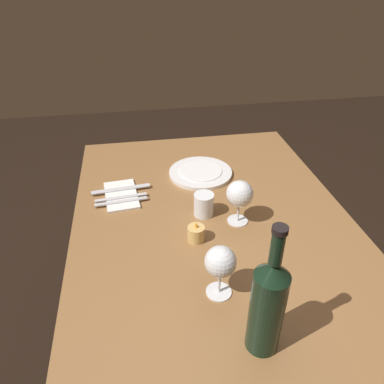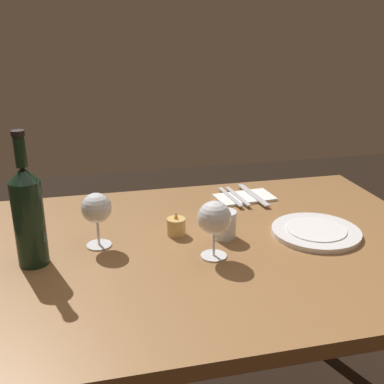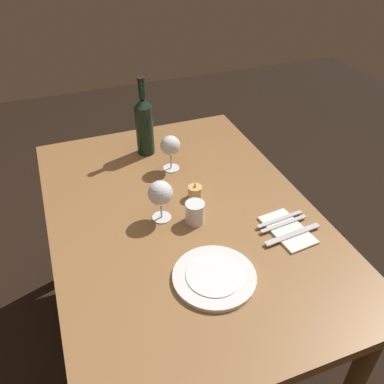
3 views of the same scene
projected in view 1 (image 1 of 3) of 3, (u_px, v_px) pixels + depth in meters
ground_plane at (209, 359)px, 1.59m from camera, size 6.00×6.00×0.00m
dining_table at (214, 245)px, 1.23m from camera, size 1.30×0.90×0.74m
wine_glass_left at (240, 195)px, 1.13m from camera, size 0.08×0.08×0.15m
wine_glass_right at (220, 263)px, 0.89m from camera, size 0.08×0.08×0.15m
wine_bottle at (268, 304)px, 0.75m from camera, size 0.07×0.07×0.33m
water_tumbler at (204, 206)px, 1.20m from camera, size 0.07×0.07×0.08m
votive_candle at (196, 234)px, 1.10m from camera, size 0.05×0.05×0.07m
dinner_plate at (201, 173)px, 1.43m from camera, size 0.24×0.24×0.02m
folded_napkin at (121, 195)px, 1.31m from camera, size 0.20×0.13×0.01m
fork_inner at (121, 198)px, 1.28m from camera, size 0.03×0.18×0.00m
fork_outer at (121, 202)px, 1.26m from camera, size 0.03×0.18×0.00m
table_knife at (121, 189)px, 1.33m from camera, size 0.04×0.21×0.00m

